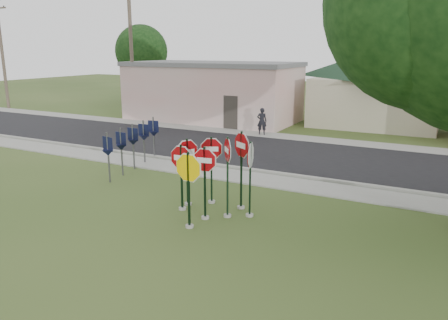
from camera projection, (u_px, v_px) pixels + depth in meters
The scene contains 20 objects.
ground at pixel (182, 228), 12.79m from camera, with size 120.00×120.00×0.00m, color #324B1C.
sidewalk_near at pixel (257, 179), 17.51m from camera, with size 60.00×1.60×0.06m, color gray.
road at pixel (294, 156), 21.37m from camera, with size 60.00×7.00×0.04m, color black.
sidewalk_far at pixel (318, 140), 25.06m from camera, with size 60.00×1.60×0.06m, color gray.
curb at pixel (267, 172), 18.35m from camera, with size 60.00×0.20×0.14m, color gray.
stop_sign_center at pixel (205, 174), 13.15m from camera, with size 1.00×0.24×2.38m.
stop_sign_yellow at pixel (189, 180), 12.48m from camera, with size 1.16×0.24×2.40m.
stop_sign_left at pixel (181, 169), 13.93m from camera, with size 1.09×0.24×2.29m.
stop_sign_right at pixel (228, 166), 13.25m from camera, with size 0.66×0.79×2.65m.
stop_sign_back_right at pixel (241, 158), 13.96m from camera, with size 0.95×0.62×2.70m.
stop_sign_back_left at pixel (211, 161), 14.54m from camera, with size 0.92×0.44×2.40m.
stop_sign_far_right at pixel (250, 169), 13.32m from camera, with size 0.25×1.05×2.51m.
stop_sign_far_left at pixel (187, 162), 14.34m from camera, with size 0.52×1.05×2.40m.
route_sign_row at pixel (133, 142), 18.78m from camera, with size 1.43×4.63×2.00m.
building_stucco at pixel (212, 91), 31.76m from camera, with size 12.20×6.20×4.20m.
building_house at pixel (381, 71), 29.87m from camera, with size 11.60×11.60×6.20m.
utility_pole_near at pixel (131, 51), 30.91m from camera, with size 2.20×0.26×9.50m.
utility_pole_far at pixel (2, 54), 37.26m from camera, with size 2.20×0.26×9.00m.
bg_tree_left at pixel (141, 51), 41.18m from camera, with size 4.90×4.90×7.35m.
pedestrian at pixel (262, 121), 26.29m from camera, with size 0.59×0.39×1.62m, color black.
Camera 1 is at (6.61, -9.98, 5.10)m, focal length 35.00 mm.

